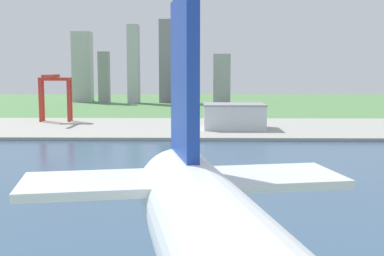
% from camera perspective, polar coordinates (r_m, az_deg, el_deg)
% --- Properties ---
extents(ground_plane, '(2400.00, 2400.00, 0.00)m').
position_cam_1_polar(ground_plane, '(226.64, 3.93, -5.84)').
color(ground_plane, '#52844B').
extents(water_bay, '(840.00, 360.00, 0.15)m').
position_cam_1_polar(water_bay, '(168.62, 4.92, -10.21)').
color(water_bay, '#385675').
rests_on(water_bay, ground).
extents(industrial_pier, '(840.00, 140.00, 2.50)m').
position_cam_1_polar(industrial_pier, '(413.94, 2.67, 0.01)').
color(industrial_pier, '#9EA097').
rests_on(industrial_pier, ground).
extents(port_crane_red, '(27.67, 45.62, 41.88)m').
position_cam_1_polar(port_crane_red, '(466.92, -15.22, 4.45)').
color(port_crane_red, '#B72D23').
rests_on(port_crane_red, industrial_pier).
extents(warehouse_main, '(48.07, 36.05, 19.53)m').
position_cam_1_polar(warehouse_main, '(400.04, 4.76, 1.35)').
color(warehouse_main, silver).
rests_on(warehouse_main, industrial_pier).
extents(distant_skyline, '(235.78, 65.17, 121.30)m').
position_cam_1_polar(distant_skyline, '(753.93, -6.03, 6.59)').
color(distant_skyline, '#ACAFB0').
rests_on(distant_skyline, ground).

